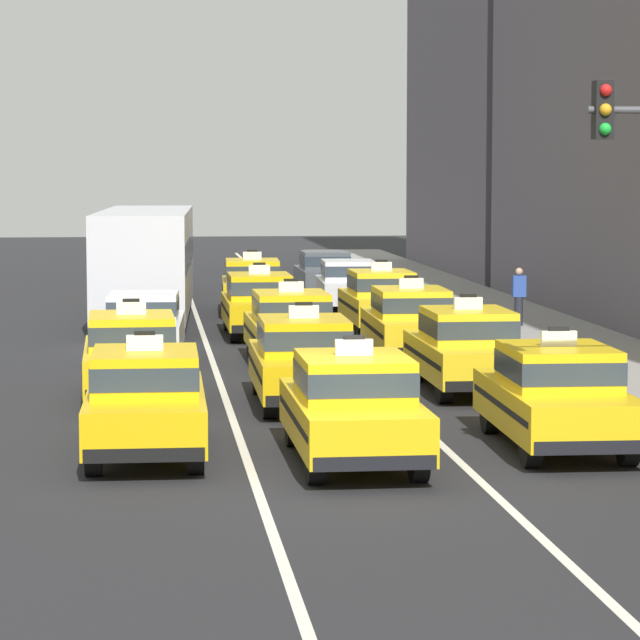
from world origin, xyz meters
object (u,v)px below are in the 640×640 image
Objects in this scene: sedan_right_sixth at (325,272)px; taxi_center_second at (303,359)px; taxi_right_second at (467,348)px; fire_hydrant at (597,367)px; taxi_right_third at (410,321)px; taxi_left_second at (132,354)px; taxi_left_nearest at (146,400)px; taxi_left_fifth at (141,270)px; pedestrian_near_crosswalk at (519,296)px; bus_left_fourth at (146,258)px; taxi_center_nearest at (353,406)px; taxi_center_fifth at (252,285)px; sedan_right_fifth at (348,284)px; taxi_center_fourth at (259,303)px; taxi_right_nearest at (556,394)px; taxi_center_third at (291,326)px; taxi_right_fourth at (381,299)px; sedan_left_third at (144,324)px.

taxi_center_second is at bearing -97.45° from sedan_right_sixth.
fire_hydrant is at bearing -16.60° from taxi_right_second.
taxi_center_second is 7.63m from taxi_right_third.
taxi_left_second and taxi_right_third have the same top height.
taxi_left_second is at bearing -176.98° from taxi_right_second.
taxi_left_nearest is 30.93m from taxi_left_fifth.
taxi_left_second is at bearing -131.77° from pedestrian_near_crosswalk.
taxi_center_nearest is (3.06, -22.78, -0.94)m from bus_left_fourth.
taxi_center_fifth is at bearing 28.63° from bus_left_fourth.
taxi_left_nearest is 2.90× the size of pedestrian_near_crosswalk.
taxi_center_nearest is at bearing -110.74° from pedestrian_near_crosswalk.
taxi_center_fourth is at bearing -114.81° from sedan_right_fifth.
taxi_center_second and taxi_right_nearest have the same top height.
taxi_center_fourth is 12.90m from fire_hydrant.
sedan_right_fifth is (6.25, 2.42, -0.97)m from bus_left_fourth.
taxi_center_second is at bearing -19.24° from taxi_left_second.
taxi_center_fifth is at bearing 107.19° from fire_hydrant.
taxi_left_second is 1.01× the size of taxi_center_fourth.
taxi_center_fourth is at bearing 92.56° from taxi_center_third.
taxi_center_fifth is 23.90m from taxi_right_nearest.
taxi_center_third is 6.10m from taxi_center_fourth.
sedan_right_sixth is at bearing 96.30° from fire_hydrant.
taxi_right_nearest is 29.67m from sedan_right_sixth.
taxi_right_second is at bearing -90.17° from taxi_right_fourth.
taxi_right_second is 0.99× the size of taxi_right_third.
taxi_right_nearest is 1.00× the size of taxi_right_third.
bus_left_fourth is 7.15× the size of pedestrian_near_crosswalk.
taxi_right_second is at bearing -75.19° from taxi_left_fifth.
taxi_center_third is 1.06× the size of sedan_right_sixth.
taxi_center_fifth is at bearing 103.81° from taxi_right_third.
taxi_right_fourth reaches higher than pedestrian_near_crosswalk.
sedan_left_third is 6.01× the size of fire_hydrant.
taxi_center_fourth and taxi_right_fourth have the same top height.
sedan_right_fifth is (3.19, 25.20, -0.03)m from taxi_center_nearest.
bus_left_fourth reaches higher than taxi_right_second.
taxi_right_fourth is at bearing 89.83° from taxi_right_second.
taxi_center_fourth is 11.29m from taxi_right_second.
sedan_left_third is 0.96× the size of taxi_center_second.
taxi_center_fifth is 3.11m from sedan_right_fifth.
taxi_left_second and taxi_center_second have the same top height.
taxi_center_second reaches higher than fire_hydrant.
taxi_center_fifth is at bearing 119.46° from taxi_right_fourth.
sedan_right_fifth is at bearing 97.70° from fire_hydrant.
taxi_center_third is at bearing 135.62° from fire_hydrant.
sedan_left_third is 1.02× the size of sedan_right_sixth.
taxi_left_second is 1.00× the size of taxi_center_second.
taxi_left_second is at bearing -137.83° from taxi_right_third.
taxi_right_third is at bearing -2.92° from sedan_left_third.
taxi_center_nearest is 1.00× the size of taxi_center_second.
taxi_center_fifth is 6.37m from taxi_right_fourth.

